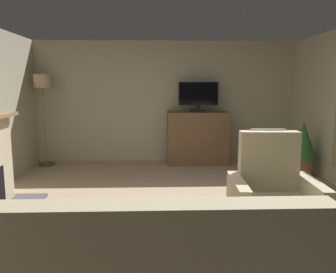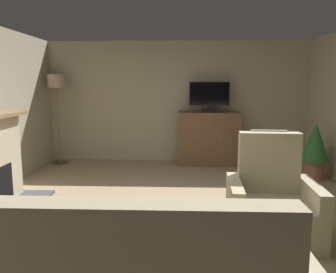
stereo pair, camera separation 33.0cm
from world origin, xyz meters
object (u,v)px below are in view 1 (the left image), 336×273
Objects in this scene: television at (198,96)px; cat at (83,212)px; coffee_table at (160,216)px; floor_lamp at (43,93)px; tv_cabinet at (197,139)px; tv_remote at (175,209)px; armchair_in_far_corner at (273,202)px; folded_newspaper at (169,208)px; potted_plant_leafy_by_curtain at (303,146)px.

television is 3.68m from cat.
floor_lamp is at bearing 121.73° from coffee_table.
cat is at bearing -121.25° from tv_cabinet.
tv_remote is 0.27× the size of cat.
coffee_table is at bearing -164.44° from armchair_in_far_corner.
floor_lamp is at bearing 144.73° from folded_newspaper.
tv_remote reaches higher than coffee_table.
folded_newspaper is (-0.76, -3.67, -1.02)m from television.
coffee_table is 0.12m from folded_newspaper.
tv_remote is 0.09× the size of floor_lamp.
tv_remote is at bearing -5.34° from folded_newspaper.
tv_cabinet is 3.88m from coffee_table.
floor_lamp is at bearing 114.85° from cat.
coffee_table is 3.43× the size of folded_newspaper.
folded_newspaper is 4.50m from floor_lamp.
tv_cabinet reaches higher than folded_newspaper.
tv_cabinet reaches higher than cat.
armchair_in_far_corner is at bearing -11.59° from tv_remote.
coffee_table is 4.52m from floor_lamp.
folded_newspaper is at bearing -101.66° from television.
tv_remote is at bearing -100.47° from tv_cabinet.
television reaches higher than armchair_in_far_corner.
folded_newspaper is at bearing -134.14° from potted_plant_leafy_by_curtain.
coffee_table is at bearing -102.59° from tv_cabinet.
television is at bearing 77.23° from coffee_table.
tv_remote is (-0.69, -3.70, -1.01)m from television.
television is at bearing 0.28° from floor_lamp.
armchair_in_far_corner is (0.44, -3.38, -1.08)m from television.
television is at bearing 99.90° from folded_newspaper.
tv_cabinet is 3.80m from folded_newspaper.
potted_plant_leafy_by_curtain reaches higher than cat.
armchair_in_far_corner is 1.14× the size of potted_plant_leafy_by_curtain.
folded_newspaper is at bearing -56.83° from floor_lamp.
potted_plant_leafy_by_curtain is at bearing 67.41° from folded_newspaper.
coffee_table is at bearing -122.31° from folded_newspaper.
potted_plant_leafy_by_curtain is 0.54× the size of floor_lamp.
tv_remote is (0.15, 0.03, 0.06)m from coffee_table.
floor_lamp is at bearing -178.75° from tv_cabinet.
coffee_table is at bearing -40.53° from cat.
coffee_table is 0.55× the size of floor_lamp.
floor_lamp is (-3.15, -0.02, 0.07)m from television.
coffee_table is at bearing -58.27° from floor_lamp.
folded_newspaper reaches higher than cat.
potted_plant_leafy_by_curtain is 5.12m from floor_lamp.
floor_lamp is at bearing 167.99° from potted_plant_leafy_by_curtain.
tv_cabinet is at bearing 100.06° from folded_newspaper.
tv_remote is at bearing -164.00° from armchair_in_far_corner.
armchair_in_far_corner is at bearing 15.56° from coffee_table.
potted_plant_leafy_by_curtain is 1.59× the size of cat.
television is 3.90m from tv_remote.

